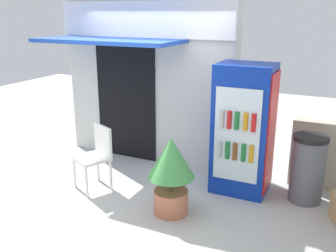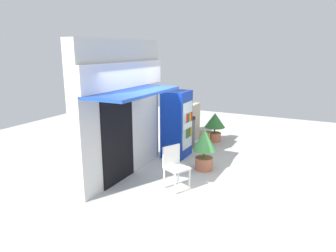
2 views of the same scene
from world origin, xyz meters
name	(u,v)px [view 2 (image 2 of 2)]	position (x,y,z in m)	size (l,w,h in m)	color
ground	(186,182)	(0.00, 0.00, 0.00)	(16.00, 16.00, 0.00)	beige
storefront_building	(121,109)	(-0.29, 1.48, 1.60)	(3.03, 1.25, 3.12)	silver
drink_cooler	(177,124)	(1.53, 0.94, 0.91)	(0.78, 0.69, 1.83)	#0C2D9E
plastic_chair	(174,164)	(-0.37, 0.11, 0.54)	(0.59, 0.59, 0.93)	white
potted_plant_near_shop	(204,146)	(0.90, -0.10, 0.61)	(0.59, 0.59, 1.01)	#BC6B4C
potted_plant_curbside	(215,124)	(3.36, 0.44, 0.59)	(0.66, 0.66, 0.93)	#BC6B4C
trash_bin	(188,132)	(2.42, 0.99, 0.47)	(0.46, 0.46, 0.93)	#595960
stone_boundary_wall	(184,123)	(3.37, 1.52, 0.50)	(2.50, 0.21, 1.00)	#B7AD93
cardboard_box	(205,138)	(2.99, 0.64, 0.17)	(0.41, 0.33, 0.35)	tan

